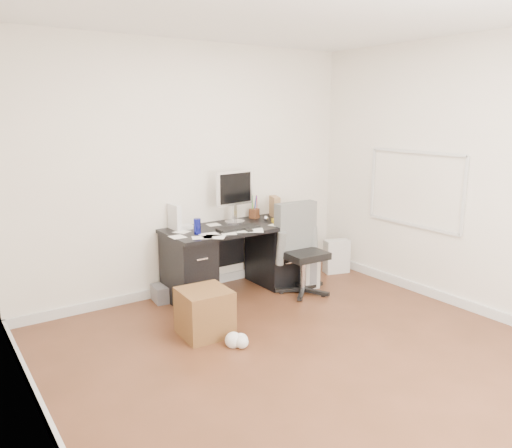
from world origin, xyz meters
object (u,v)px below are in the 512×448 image
at_px(desk, 233,257).
at_px(wicker_basket, 205,312).
at_px(office_chair, 304,249).
at_px(lcd_monitor, 234,196).
at_px(pc_tower, 305,267).
at_px(keyboard, 238,228).

bearing_deg(desk, wicker_basket, -135.11).
bearing_deg(office_chair, lcd_monitor, 132.17).
bearing_deg(pc_tower, lcd_monitor, 161.95).
xyz_separation_m(office_chair, wicker_basket, (-1.41, -0.32, -0.29)).
height_order(pc_tower, wicker_basket, wicker_basket).
distance_m(desk, wicker_basket, 1.14).
bearing_deg(keyboard, desk, 80.74).
xyz_separation_m(lcd_monitor, keyboard, (-0.14, -0.29, -0.29)).
relative_size(lcd_monitor, wicker_basket, 1.41).
bearing_deg(keyboard, pc_tower, -7.20).
distance_m(desk, pc_tower, 0.88).
bearing_deg(lcd_monitor, wicker_basket, -139.77).
bearing_deg(lcd_monitor, office_chair, -55.96).
xyz_separation_m(keyboard, office_chair, (0.65, -0.32, -0.26)).
bearing_deg(desk, keyboard, -99.36).
bearing_deg(pc_tower, office_chair, -121.79).
distance_m(desk, lcd_monitor, 0.68).
bearing_deg(office_chair, keyboard, 156.30).
height_order(lcd_monitor, pc_tower, lcd_monitor).
relative_size(keyboard, office_chair, 0.47).
relative_size(desk, keyboard, 3.22).
xyz_separation_m(lcd_monitor, office_chair, (0.51, -0.61, -0.55)).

